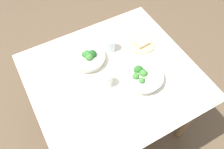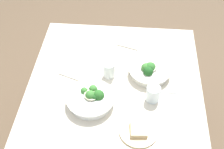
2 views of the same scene
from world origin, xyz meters
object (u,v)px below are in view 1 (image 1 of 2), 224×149
broccoli_bowl_far (87,57)px  water_glass_center (107,80)px  broccoli_bowl_near (142,76)px  napkin_folded_upper (118,110)px  fork_by_far_bowl (87,99)px  table_knife_right (98,43)px  table_knife_left (107,127)px  napkin_folded_lower (52,92)px  bread_side_plate (141,43)px  fork_by_near_bowl (96,112)px  water_glass_side (110,45)px

broccoli_bowl_far → water_glass_center: same height
broccoli_bowl_near → water_glass_center: (-0.23, 0.08, 0.01)m
broccoli_bowl_near → napkin_folded_upper: 0.30m
fork_by_far_bowl → table_knife_right: bearing=-134.0°
table_knife_left → broccoli_bowl_far: bearing=54.9°
broccoli_bowl_far → water_glass_center: (0.03, -0.25, 0.01)m
fork_by_far_bowl → napkin_folded_lower: bearing=-52.0°
bread_side_plate → fork_by_far_bowl: 0.63m
bread_side_plate → fork_by_far_bowl: bearing=-157.6°
water_glass_center → table_knife_right: 0.39m
napkin_folded_lower → bread_side_plate: bearing=5.3°
fork_by_near_bowl → napkin_folded_upper: napkin_folded_upper is taller
water_glass_side → fork_by_near_bowl: size_ratio=1.00×
water_glass_side → napkin_folded_upper: water_glass_side is taller
broccoli_bowl_far → broccoli_bowl_near: bearing=-52.5°
table_knife_left → water_glass_side: bearing=37.5°
broccoli_bowl_far → broccoli_bowl_near: (0.26, -0.33, -0.00)m
bread_side_plate → napkin_folded_lower: bearing=-174.7°
bread_side_plate → fork_by_near_bowl: 0.67m
broccoli_bowl_far → bread_side_plate: size_ratio=1.26×
napkin_folded_lower → water_glass_center: bearing=-18.9°
table_knife_left → napkin_folded_lower: bearing=95.2°
water_glass_side → napkin_folded_lower: water_glass_side is taller
broccoli_bowl_far → broccoli_bowl_near: broccoli_bowl_far is taller
water_glass_side → napkin_folded_upper: (-0.21, -0.48, -0.05)m
bread_side_plate → water_glass_side: (-0.23, 0.08, 0.04)m
broccoli_bowl_near → water_glass_center: water_glass_center is taller
water_glass_center → fork_by_far_bowl: water_glass_center is taller
fork_by_near_bowl → table_knife_right: bearing=43.7°
water_glass_side → fork_by_far_bowl: bearing=-137.8°
fork_by_far_bowl → napkin_folded_lower: 0.25m
water_glass_side → table_knife_left: (-0.32, -0.55, -0.05)m
broccoli_bowl_near → napkin_folded_lower: (-0.58, 0.21, -0.03)m
water_glass_center → table_knife_right: size_ratio=0.55×
broccoli_bowl_near → fork_by_near_bowl: broccoli_bowl_near is taller
bread_side_plate → napkin_folded_upper: bearing=-137.5°
napkin_folded_upper → table_knife_left: bearing=-148.9°
bread_side_plate → fork_by_near_bowl: size_ratio=2.14×
bread_side_plate → fork_by_far_bowl: (-0.58, -0.24, -0.01)m
water_glass_center → table_knife_left: size_ratio=0.50×
broccoli_bowl_near → table_knife_right: 0.47m
napkin_folded_lower → napkin_folded_upper: bearing=-46.2°
broccoli_bowl_near → water_glass_side: bearing=99.1°
water_glass_center → water_glass_side: bearing=57.5°
broccoli_bowl_near → napkin_folded_upper: (-0.26, -0.13, -0.03)m
fork_by_near_bowl → table_knife_left: bearing=-102.8°
water_glass_center → table_knife_right: water_glass_center is taller
table_knife_right → fork_by_near_bowl: bearing=-27.5°
water_glass_center → napkin_folded_upper: bearing=-100.2°
broccoli_bowl_far → bread_side_plate: bearing=-7.5°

